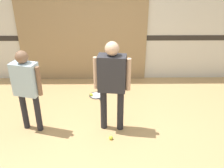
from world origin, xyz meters
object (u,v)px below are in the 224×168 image
(person_instructor, at_px, (112,78))
(tennis_ball_near_instructor, at_px, (111,138))
(person_student_left, at_px, (26,83))
(tennis_ball_by_spare_racket, at_px, (91,95))
(racket_spare_on_floor, at_px, (97,96))

(person_instructor, bearing_deg, tennis_ball_near_instructor, -86.39)
(person_student_left, height_order, tennis_ball_near_instructor, person_student_left)
(person_student_left, xyz_separation_m, tennis_ball_by_spare_racket, (0.94, 1.14, -0.86))
(person_instructor, xyz_separation_m, person_student_left, (-1.38, -0.00, -0.09))
(tennis_ball_by_spare_racket, bearing_deg, racket_spare_on_floor, 2.38)
(racket_spare_on_floor, height_order, tennis_ball_near_instructor, tennis_ball_near_instructor)
(person_instructor, distance_m, tennis_ball_near_instructor, 0.99)
(person_student_left, bearing_deg, tennis_ball_near_instructor, 2.82)
(tennis_ball_near_instructor, bearing_deg, person_instructor, 86.05)
(person_student_left, relative_size, tennis_ball_by_spare_racket, 21.79)
(person_instructor, xyz_separation_m, tennis_ball_near_instructor, (-0.02, -0.32, -0.94))
(tennis_ball_near_instructor, bearing_deg, racket_spare_on_floor, 101.55)
(person_instructor, xyz_separation_m, racket_spare_on_floor, (-0.32, 1.14, -0.96))
(person_instructor, relative_size, tennis_ball_by_spare_racket, 23.88)
(racket_spare_on_floor, xyz_separation_m, tennis_ball_near_instructor, (0.30, -1.46, 0.02))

